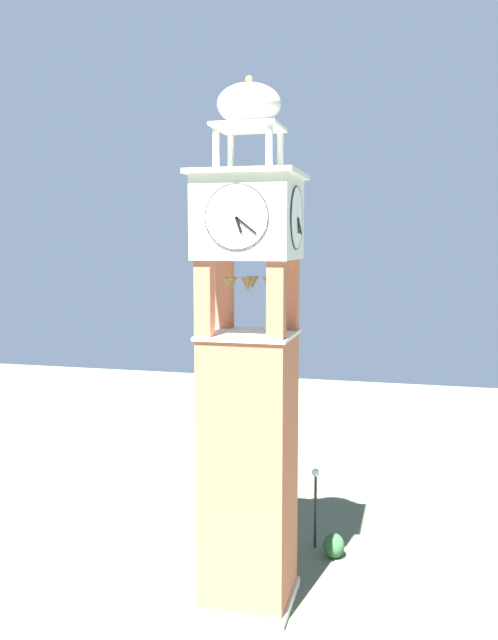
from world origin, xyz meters
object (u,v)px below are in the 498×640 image
Objects in this scene: park_bench at (213,524)px; trash_bin at (226,524)px; lamp_post at (316,492)px; clock_tower at (249,391)px.

trash_bin is (-0.52, -0.31, -0.08)m from park_bench.
park_bench is 0.47× the size of lamp_post.
trash_bin is (4.10, -0.50, -2.05)m from lamp_post.
lamp_post is 4.61m from trash_bin.
park_bench is at bearing -2.34° from lamp_post.
park_bench is 5.03m from lamp_post.
lamp_post is at bearing 173.03° from trash_bin.
lamp_post reaches higher than park_bench.
clock_tower is at bearing 114.11° from trash_bin.
clock_tower is 23.11× the size of trash_bin.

